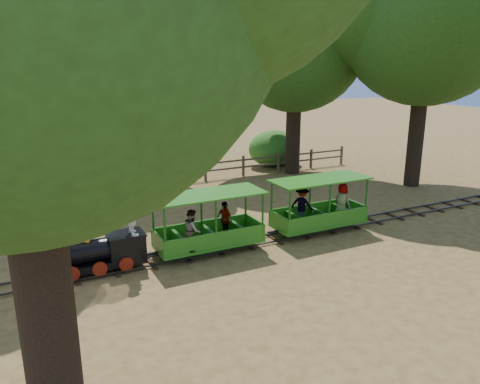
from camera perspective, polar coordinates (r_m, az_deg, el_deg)
name	(u,v)px	position (r m, az deg, el deg)	size (l,w,h in m)	color
ground	(274,240)	(14.84, 4.22, -5.80)	(90.00, 90.00, 0.00)	#9D7543
track	(274,238)	(14.82, 4.23, -5.56)	(22.00, 1.00, 0.10)	#3F3D3A
locomotive	(90,211)	(12.55, -17.86, -2.26)	(2.66, 1.25, 3.06)	black
carriage_front	(208,229)	(13.56, -3.96, -4.57)	(3.25, 1.39, 1.69)	#2B7A1A
carriage_rear	(318,209)	(15.48, 9.53, -2.02)	(3.25, 1.33, 1.69)	#2B7A1A
oak_nc	(123,22)	(22.06, -14.02, 19.46)	(7.51, 6.61, 9.76)	#2D2116
oak_ne	(295,33)	(23.20, 6.66, 18.75)	(8.37, 7.37, 9.72)	#2D2116
oak_e	(427,6)	(22.09, 21.80, 20.31)	(9.23, 8.12, 10.92)	#2D2116
fence	(185,171)	(21.62, -6.69, 2.60)	(18.10, 0.10, 1.00)	brown
shrub_west	(93,170)	(21.87, -17.52, 2.56)	(2.14, 1.64, 1.48)	#2D6B1E
shrub_mid_w	(122,162)	(22.05, -14.23, 3.61)	(2.90, 2.23, 2.01)	#2D6B1E
shrub_mid_e	(281,151)	(25.27, 4.97, 4.98)	(2.22, 1.71, 1.54)	#2D6B1E
shrub_east	(273,148)	(25.01, 4.10, 5.34)	(2.78, 2.14, 1.93)	#2D6B1E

